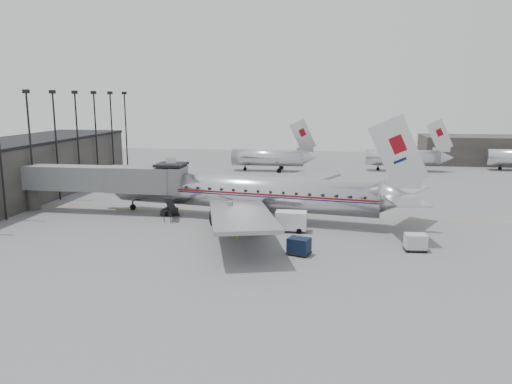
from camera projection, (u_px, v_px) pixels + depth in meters
ground at (238, 225)px, 56.87m from camera, size 160.00×160.00×0.00m
terminal at (16, 171)px, 70.86m from camera, size 12.00×46.00×8.00m
hangar at (493, 150)px, 107.88m from camera, size 30.00×12.00×6.00m
apron_line at (270, 213)px, 62.25m from camera, size 60.00×0.15×0.01m
jet_bridge at (112, 180)px, 62.11m from camera, size 21.00×6.20×7.10m
floodlight_masts at (67, 139)px, 71.99m from camera, size 0.90×42.25×15.25m
distant_aircraft_near at (269, 157)px, 97.39m from camera, size 16.39×3.20×10.26m
distant_aircraft_mid at (403, 157)px, 97.42m from camera, size 16.39×3.20×10.26m
airliner at (249, 193)px, 58.94m from camera, size 39.92×36.72×12.69m
service_van at (285, 221)px, 53.87m from camera, size 4.71×1.93×2.21m
baggage_cart_navy at (299, 246)px, 45.86m from camera, size 2.42×2.11×1.60m
baggage_cart_white at (416, 242)px, 47.05m from camera, size 2.17×1.71×1.63m
ramp_worker at (235, 231)px, 50.74m from camera, size 0.68×0.49×1.75m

